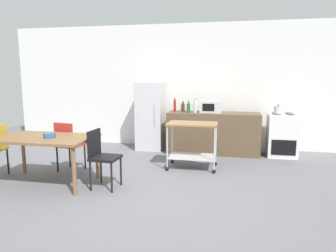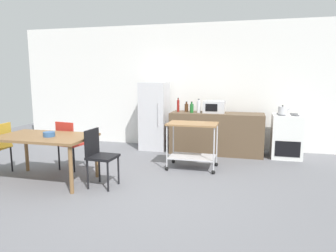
{
  "view_description": "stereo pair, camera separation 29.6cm",
  "coord_description": "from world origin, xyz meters",
  "px_view_note": "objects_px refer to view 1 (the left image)",
  "views": [
    {
      "loc": [
        1.27,
        -4.19,
        1.68
      ],
      "look_at": [
        0.17,
        1.2,
        0.8
      ],
      "focal_mm": 33.11,
      "sensor_mm": 36.0,
      "label": 1
    },
    {
      "loc": [
        1.56,
        -4.13,
        1.68
      ],
      "look_at": [
        0.17,
        1.2,
        0.8
      ],
      "focal_mm": 33.11,
      "sensor_mm": 36.0,
      "label": 2
    }
  ],
  "objects_px": {
    "kitchen_cart": "(192,138)",
    "kettle": "(278,110)",
    "chair_black": "(101,154)",
    "microwave": "(211,107)",
    "chair_red": "(68,143)",
    "bottle_sparkling_water": "(183,107)",
    "fruit_bowl": "(49,135)",
    "refrigerator": "(151,116)",
    "stove_oven": "(282,135)",
    "dining_table": "(45,142)",
    "bottle_soy_sauce": "(189,108)",
    "bottle_hot_sauce": "(175,106)",
    "bottle_wine": "(195,107)"
  },
  "relations": [
    {
      "from": "chair_black",
      "to": "microwave",
      "type": "height_order",
      "value": "microwave"
    },
    {
      "from": "kitchen_cart",
      "to": "microwave",
      "type": "bearing_deg",
      "value": 79.04
    },
    {
      "from": "chair_red",
      "to": "stove_oven",
      "type": "xyz_separation_m",
      "value": [
        3.89,
        1.91,
        -0.07
      ]
    },
    {
      "from": "stove_oven",
      "to": "bottle_hot_sauce",
      "type": "bearing_deg",
      "value": 179.66
    },
    {
      "from": "chair_red",
      "to": "bottle_hot_sauce",
      "type": "height_order",
      "value": "bottle_hot_sauce"
    },
    {
      "from": "stove_oven",
      "to": "kettle",
      "type": "relative_size",
      "value": 3.84
    },
    {
      "from": "microwave",
      "to": "bottle_wine",
      "type": "bearing_deg",
      "value": -168.78
    },
    {
      "from": "kitchen_cart",
      "to": "chair_red",
      "type": "bearing_deg",
      "value": -163.41
    },
    {
      "from": "kitchen_cart",
      "to": "bottle_wine",
      "type": "xyz_separation_m",
      "value": [
        -0.09,
        1.2,
        0.46
      ]
    },
    {
      "from": "kitchen_cart",
      "to": "bottle_sparkling_water",
      "type": "height_order",
      "value": "bottle_sparkling_water"
    },
    {
      "from": "bottle_hot_sauce",
      "to": "refrigerator",
      "type": "bearing_deg",
      "value": 173.37
    },
    {
      "from": "chair_red",
      "to": "chair_black",
      "type": "bearing_deg",
      "value": 153.48
    },
    {
      "from": "bottle_sparkling_water",
      "to": "kettle",
      "type": "xyz_separation_m",
      "value": [
        2.02,
        -0.18,
        0.01
      ]
    },
    {
      "from": "chair_black",
      "to": "bottle_soy_sauce",
      "type": "distance_m",
      "value": 2.7
    },
    {
      "from": "chair_black",
      "to": "fruit_bowl",
      "type": "relative_size",
      "value": 4.93
    },
    {
      "from": "chair_black",
      "to": "bottle_soy_sauce",
      "type": "relative_size",
      "value": 3.71
    },
    {
      "from": "chair_red",
      "to": "kitchen_cart",
      "type": "xyz_separation_m",
      "value": [
        2.13,
        0.64,
        0.05
      ]
    },
    {
      "from": "stove_oven",
      "to": "bottle_soy_sauce",
      "type": "bearing_deg",
      "value": -177.34
    },
    {
      "from": "chair_black",
      "to": "bottle_sparkling_water",
      "type": "relative_size",
      "value": 3.96
    },
    {
      "from": "bottle_sparkling_water",
      "to": "microwave",
      "type": "height_order",
      "value": "microwave"
    },
    {
      "from": "kitchen_cart",
      "to": "kettle",
      "type": "height_order",
      "value": "kettle"
    },
    {
      "from": "refrigerator",
      "to": "chair_black",
      "type": "bearing_deg",
      "value": -91.61
    },
    {
      "from": "dining_table",
      "to": "bottle_soy_sauce",
      "type": "distance_m",
      "value": 3.14
    },
    {
      "from": "kitchen_cart",
      "to": "fruit_bowl",
      "type": "relative_size",
      "value": 5.04
    },
    {
      "from": "chair_red",
      "to": "bottle_sparkling_water",
      "type": "xyz_separation_m",
      "value": [
        1.75,
        1.99,
        0.48
      ]
    },
    {
      "from": "bottle_sparkling_water",
      "to": "bottle_hot_sauce",
      "type": "bearing_deg",
      "value": -159.57
    },
    {
      "from": "microwave",
      "to": "kettle",
      "type": "height_order",
      "value": "microwave"
    },
    {
      "from": "dining_table",
      "to": "refrigerator",
      "type": "distance_m",
      "value": 2.83
    },
    {
      "from": "bottle_sparkling_water",
      "to": "dining_table",
      "type": "bearing_deg",
      "value": -123.94
    },
    {
      "from": "refrigerator",
      "to": "bottle_hot_sauce",
      "type": "distance_m",
      "value": 0.64
    },
    {
      "from": "bottle_hot_sauce",
      "to": "bottle_wine",
      "type": "height_order",
      "value": "bottle_hot_sauce"
    },
    {
      "from": "bottle_wine",
      "to": "chair_red",
      "type": "bearing_deg",
      "value": -138.17
    },
    {
      "from": "chair_red",
      "to": "fruit_bowl",
      "type": "distance_m",
      "value": 0.75
    },
    {
      "from": "chair_black",
      "to": "kitchen_cart",
      "type": "relative_size",
      "value": 0.98
    },
    {
      "from": "dining_table",
      "to": "chair_black",
      "type": "height_order",
      "value": "chair_black"
    },
    {
      "from": "stove_oven",
      "to": "kitchen_cart",
      "type": "relative_size",
      "value": 1.01
    },
    {
      "from": "bottle_soy_sauce",
      "to": "microwave",
      "type": "height_order",
      "value": "microwave"
    },
    {
      "from": "refrigerator",
      "to": "bottle_hot_sauce",
      "type": "height_order",
      "value": "refrigerator"
    },
    {
      "from": "chair_red",
      "to": "microwave",
      "type": "relative_size",
      "value": 1.93
    },
    {
      "from": "bottle_hot_sauce",
      "to": "bottle_wine",
      "type": "relative_size",
      "value": 1.02
    },
    {
      "from": "chair_black",
      "to": "fruit_bowl",
      "type": "xyz_separation_m",
      "value": [
        -0.83,
        -0.04,
        0.27
      ]
    },
    {
      "from": "kitchen_cart",
      "to": "fruit_bowl",
      "type": "bearing_deg",
      "value": -146.88
    },
    {
      "from": "kettle",
      "to": "refrigerator",
      "type": "bearing_deg",
      "value": 176.3
    },
    {
      "from": "dining_table",
      "to": "kitchen_cart",
      "type": "xyz_separation_m",
      "value": [
        2.16,
        1.28,
        -0.1
      ]
    },
    {
      "from": "refrigerator",
      "to": "microwave",
      "type": "relative_size",
      "value": 3.37
    },
    {
      "from": "chair_red",
      "to": "refrigerator",
      "type": "relative_size",
      "value": 0.57
    },
    {
      "from": "kettle",
      "to": "bottle_sparkling_water",
      "type": "bearing_deg",
      "value": 174.97
    },
    {
      "from": "bottle_sparkling_water",
      "to": "bottle_soy_sauce",
      "type": "height_order",
      "value": "bottle_soy_sauce"
    },
    {
      "from": "dining_table",
      "to": "microwave",
      "type": "relative_size",
      "value": 3.26
    },
    {
      "from": "chair_black",
      "to": "bottle_hot_sauce",
      "type": "distance_m",
      "value": 2.71
    }
  ]
}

